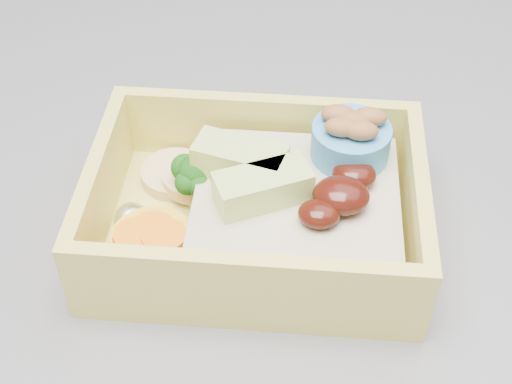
# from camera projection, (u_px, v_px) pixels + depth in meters

# --- Properties ---
(bento_box) EXTENTS (0.20, 0.14, 0.07)m
(bento_box) POSITION_uv_depth(u_px,v_px,m) (266.00, 206.00, 0.42)
(bento_box) COLOR #DDCF5B
(bento_box) RESTS_ON island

